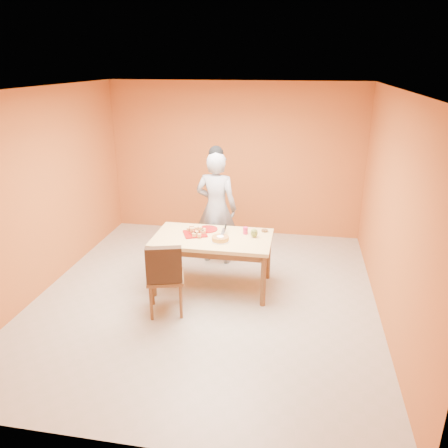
% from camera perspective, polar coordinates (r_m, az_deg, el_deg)
% --- Properties ---
extents(floor, '(5.00, 5.00, 0.00)m').
position_cam_1_polar(floor, '(6.01, -2.37, -9.45)').
color(floor, '#B8AF9D').
rests_on(floor, ground).
extents(ceiling, '(5.00, 5.00, 0.00)m').
position_cam_1_polar(ceiling, '(5.22, -2.82, 17.17)').
color(ceiling, white).
rests_on(ceiling, wall_back).
extents(wall_back, '(4.50, 0.00, 4.50)m').
position_cam_1_polar(wall_back, '(7.84, 1.43, 8.37)').
color(wall_back, '#B05D28').
rests_on(wall_back, floor).
extents(wall_left, '(0.00, 5.00, 5.00)m').
position_cam_1_polar(wall_left, '(6.33, -22.91, 3.75)').
color(wall_left, '#B05D28').
rests_on(wall_left, floor).
extents(wall_right, '(0.00, 5.00, 5.00)m').
position_cam_1_polar(wall_right, '(5.45, 21.18, 1.44)').
color(wall_right, '#B05D28').
rests_on(wall_right, floor).
extents(dining_table, '(1.60, 0.90, 0.76)m').
position_cam_1_polar(dining_table, '(5.98, -1.50, -2.51)').
color(dining_table, '#E2B976').
rests_on(dining_table, floor).
extents(dining_chair, '(0.57, 0.63, 0.98)m').
position_cam_1_polar(dining_chair, '(5.48, -7.75, -6.77)').
color(dining_chair, brown).
rests_on(dining_chair, floor).
extents(pastry_pile, '(0.27, 0.27, 0.09)m').
position_cam_1_polar(pastry_pile, '(6.01, -3.81, -0.80)').
color(pastry_pile, '#E3B761').
rests_on(pastry_pile, pastry_platter).
extents(person, '(0.69, 0.49, 1.76)m').
position_cam_1_polar(person, '(6.70, -1.00, 2.08)').
color(person, gray).
rests_on(person, floor).
extents(pastry_platter, '(0.40, 0.40, 0.02)m').
position_cam_1_polar(pastry_platter, '(6.03, -3.80, -1.27)').
color(pastry_platter, maroon).
rests_on(pastry_platter, dining_table).
extents(red_dinner_plate, '(0.32, 0.32, 0.02)m').
position_cam_1_polar(red_dinner_plate, '(6.18, -2.15, -0.68)').
color(red_dinner_plate, maroon).
rests_on(red_dinner_plate, dining_table).
extents(white_cake_plate, '(0.25, 0.25, 0.01)m').
position_cam_1_polar(white_cake_plate, '(5.79, -0.48, -2.21)').
color(white_cake_plate, white).
rests_on(white_cake_plate, dining_table).
extents(sponge_cake, '(0.29, 0.29, 0.05)m').
position_cam_1_polar(sponge_cake, '(5.78, -0.48, -1.91)').
color(sponge_cake, '#C68433').
rests_on(sponge_cake, white_cake_plate).
extents(cake_server, '(0.06, 0.26, 0.01)m').
position_cam_1_polar(cake_server, '(5.93, -0.07, -0.96)').
color(cake_server, silver).
rests_on(cake_server, sponge_cake).
extents(egg_ornament, '(0.12, 0.10, 0.12)m').
position_cam_1_polar(egg_ornament, '(5.91, 3.96, -1.17)').
color(egg_ornament, olive).
rests_on(egg_ornament, dining_table).
extents(magenta_glass, '(0.09, 0.09, 0.10)m').
position_cam_1_polar(magenta_glass, '(6.03, 2.82, -0.86)').
color(magenta_glass, '#C51D4C').
rests_on(magenta_glass, dining_table).
extents(checker_tin, '(0.11, 0.11, 0.03)m').
position_cam_1_polar(checker_tin, '(6.14, 5.32, -0.87)').
color(checker_tin, '#32170D').
rests_on(checker_tin, dining_table).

